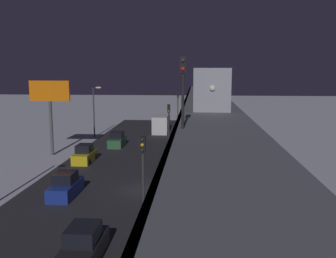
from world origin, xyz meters
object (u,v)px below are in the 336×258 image
(sedan_black, at_px, (84,247))
(traffic_light_near, at_px, (143,174))
(sedan_blue, at_px, (65,186))
(traffic_light_mid, at_px, (169,124))
(subway_train, at_px, (204,78))
(sedan_green, at_px, (117,140))
(box_truck, at_px, (161,124))
(traffic_light_far, at_px, (178,106))
(rail_signal, at_px, (183,80))
(sedan_yellow, at_px, (85,155))
(commercial_billboard, at_px, (50,98))

(sedan_black, relative_size, traffic_light_near, 0.69)
(sedan_blue, height_order, traffic_light_near, traffic_light_near)
(traffic_light_mid, bearing_deg, sedan_blue, 59.15)
(subway_train, height_order, traffic_light_mid, subway_train)
(sedan_green, height_order, box_truck, box_truck)
(traffic_light_near, xyz_separation_m, traffic_light_far, (0.00, -40.93, 0.00))
(rail_signal, xyz_separation_m, sedan_green, (9.79, -28.28, -8.83))
(sedan_yellow, xyz_separation_m, sedan_blue, (-1.80, 11.44, 0.01))
(rail_signal, distance_m, commercial_billboard, 28.05)
(sedan_green, relative_size, commercial_billboard, 0.45)
(box_truck, bearing_deg, traffic_light_near, 93.81)
(rail_signal, distance_m, sedan_blue, 15.43)
(sedan_blue, bearing_deg, rail_signal, 140.70)
(commercial_billboard, bearing_deg, subway_train, -129.11)
(sedan_yellow, height_order, traffic_light_mid, traffic_light_mid)
(sedan_black, xyz_separation_m, sedan_green, (4.60, -30.60, 0.00))
(sedan_green, distance_m, traffic_light_near, 29.36)
(sedan_blue, xyz_separation_m, box_truck, (-4.80, -32.68, 0.55))
(subway_train, xyz_separation_m, box_truck, (6.94, 4.50, -7.34))
(rail_signal, bearing_deg, box_truck, -83.01)
(box_truck, xyz_separation_m, traffic_light_mid, (-2.70, 20.13, 2.85))
(box_truck, height_order, traffic_light_mid, traffic_light_mid)
(box_truck, bearing_deg, traffic_light_far, -172.86)
(rail_signal, bearing_deg, traffic_light_far, -86.81)
(subway_train, relative_size, traffic_light_far, 11.57)
(sedan_yellow, relative_size, sedan_blue, 0.99)
(subway_train, xyz_separation_m, traffic_light_far, (4.24, 4.16, -4.49))
(traffic_light_far, distance_m, commercial_billboard, 23.46)
(box_truck, xyz_separation_m, commercial_billboard, (11.48, 18.16, 5.48))
(sedan_yellow, height_order, traffic_light_far, traffic_light_far)
(sedan_green, height_order, commercial_billboard, commercial_billboard)
(traffic_light_far, bearing_deg, rail_signal, 93.19)
(sedan_blue, distance_m, commercial_billboard, 17.08)
(sedan_black, bearing_deg, traffic_light_near, 39.78)
(sedan_green, xyz_separation_m, commercial_billboard, (6.68, 5.76, 6.03))
(sedan_blue, bearing_deg, traffic_light_far, -102.80)
(sedan_green, bearing_deg, box_truck, -111.15)
(sedan_blue, relative_size, traffic_light_mid, 0.67)
(subway_train, bearing_deg, traffic_light_mid, 80.23)
(subway_train, xyz_separation_m, traffic_light_near, (4.24, 45.08, -4.49))
(sedan_blue, distance_m, sedan_green, 20.27)
(subway_train, xyz_separation_m, rail_signal, (1.95, 45.19, 0.95))
(subway_train, height_order, sedan_blue, subway_train)
(traffic_light_near, distance_m, traffic_light_mid, 20.46)
(sedan_yellow, distance_m, traffic_light_mid, 9.97)
(rail_signal, height_order, traffic_light_far, rail_signal)
(box_truck, bearing_deg, sedan_black, 89.73)
(sedan_green, bearing_deg, sedan_blue, 90.00)
(traffic_light_near, bearing_deg, commercial_billboard, -57.69)
(sedan_black, relative_size, traffic_light_mid, 0.69)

